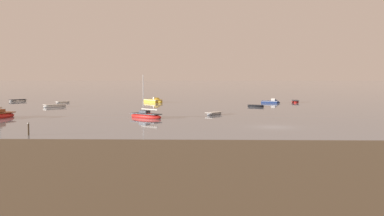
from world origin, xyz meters
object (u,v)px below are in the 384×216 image
Objects in this scene: rowboat_moored_5 at (63,102)px; rowboat_moored_6 at (256,106)px; rowboat_moored_1 at (214,114)px; rowboat_moored_7 at (295,102)px; rowboat_moored_2 at (55,106)px; mooring_post_left at (28,129)px; motorboat_moored_2 at (155,101)px; sailboat_moored_1 at (146,116)px; motorboat_moored_0 at (272,102)px; rowboat_moored_0 at (18,101)px.

rowboat_moored_6 is at bearing 116.70° from rowboat_moored_5.
rowboat_moored_1 is 0.87× the size of rowboat_moored_7.
rowboat_moored_2 is 44.92m from mooring_post_left.
sailboat_moored_1 is at bearing -37.91° from motorboat_moored_2.
motorboat_moored_2 is at bearing 82.83° from mooring_post_left.
rowboat_moored_6 is (42.49, -11.07, 0.00)m from rowboat_moored_5.
rowboat_moored_2 reaches higher than rowboat_moored_7.
motorboat_moored_0 is 0.97× the size of rowboat_moored_7.
mooring_post_left is (26.03, -62.18, 0.48)m from rowboat_moored_0.
sailboat_moored_1 is 23.03m from mooring_post_left.
sailboat_moored_1 is 1.85× the size of rowboat_moored_6.
sailboat_moored_1 reaches higher than motorboat_moored_0.
motorboat_moored_0 is 6.17m from rowboat_moored_7.
rowboat_moored_0 is 0.94× the size of motorboat_moored_0.
sailboat_moored_1 is 1.47× the size of rowboat_moored_7.
rowboat_moored_1 is 0.72× the size of motorboat_moored_2.
motorboat_moored_0 is at bearing -59.78° from rowboat_moored_7.
sailboat_moored_1 reaches higher than rowboat_moored_1.
motorboat_moored_2 reaches higher than rowboat_moored_6.
motorboat_moored_2 is (-13.15, 32.25, 0.10)m from rowboat_moored_1.
motorboat_moored_2 is 59.13m from mooring_post_left.
motorboat_moored_2 is at bearing 54.21° from rowboat_moored_1.
mooring_post_left is at bearing -103.24° from motorboat_moored_0.
rowboat_moored_0 is 60.49m from motorboat_moored_0.
motorboat_moored_2 is at bearing -48.13° from sailboat_moored_1.
mooring_post_left is (11.09, -43.53, 0.46)m from rowboat_moored_2.
motorboat_moored_0 reaches higher than rowboat_moored_5.
rowboat_moored_1 is 0.59× the size of sailboat_moored_1.
rowboat_moored_0 is 0.91× the size of rowboat_moored_2.
rowboat_moored_1 is at bearing -113.39° from sailboat_moored_1.
rowboat_moored_6 is (8.65, 18.63, -0.02)m from rowboat_moored_1.
rowboat_moored_0 is at bearing 112.72° from mooring_post_left.
motorboat_moored_0 is at bearing -24.04° from rowboat_moored_2.
rowboat_moored_1 reaches higher than rowboat_moored_6.
motorboat_moored_0 is 66.80m from mooring_post_left.
mooring_post_left is at bearing 63.75° from rowboat_moored_0.
rowboat_moored_2 is 0.83× the size of motorboat_moored_2.
rowboat_moored_7 is (19.33, 33.52, 0.03)m from rowboat_moored_1.
rowboat_moored_7 is (5.60, 2.59, -0.05)m from motorboat_moored_0.
rowboat_moored_5 is (-47.57, -1.22, -0.10)m from motorboat_moored_0.
rowboat_moored_5 is at bearing 103.34° from mooring_post_left.
rowboat_moored_0 is at bearing 87.71° from rowboat_moored_2.
rowboat_moored_2 is at bearing -66.77° from rowboat_moored_7.
sailboat_moored_1 reaches higher than rowboat_moored_6.
rowboat_moored_1 is at bearing -87.58° from rowboat_moored_6.
rowboat_moored_7 is 71.98m from mooring_post_left.
sailboat_moored_1 is at bearing 74.78° from rowboat_moored_5.
mooring_post_left reaches higher than rowboat_moored_0.
rowboat_moored_7 is at bearing 81.68° from rowboat_moored_6.
rowboat_moored_1 is 0.89× the size of motorboat_moored_0.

